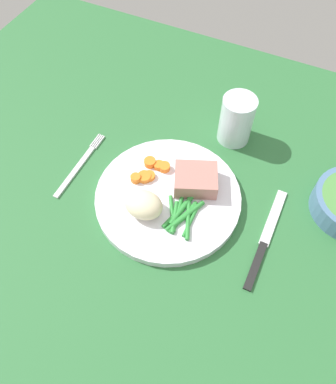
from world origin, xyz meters
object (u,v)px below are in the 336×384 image
(meat_portion, at_px, (196,180))
(water_glass, at_px, (236,122))
(fork, at_px, (80,165))
(dinner_plate, at_px, (168,197))
(knife, at_px, (265,240))

(meat_portion, distance_m, water_glass, 0.15)
(meat_portion, xyz_separation_m, fork, (-0.22, -0.04, -0.03))
(dinner_plate, bearing_deg, water_glass, 74.08)
(meat_portion, height_order, water_glass, water_glass)
(fork, height_order, knife, knife)
(dinner_plate, bearing_deg, knife, -0.88)
(dinner_plate, height_order, meat_portion, meat_portion)
(dinner_plate, distance_m, meat_portion, 0.06)
(dinner_plate, xyz_separation_m, fork, (-0.19, -0.00, -0.01))
(meat_portion, height_order, fork, meat_portion)
(fork, bearing_deg, knife, -3.51)
(knife, relative_size, water_glass, 2.04)
(meat_portion, xyz_separation_m, water_glass, (0.02, 0.15, 0.01))
(meat_portion, distance_m, fork, 0.23)
(dinner_plate, distance_m, water_glass, 0.20)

